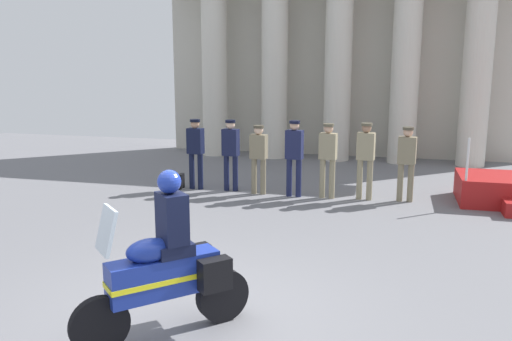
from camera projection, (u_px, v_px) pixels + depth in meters
ground_plane at (191, 319)px, 6.44m from camera, size 28.64×28.64×0.00m
colonnade_backdrop at (340, 55)px, 16.87m from camera, size 11.60×1.68×6.15m
officer_in_row_0 at (196, 148)px, 12.91m from camera, size 0.40×0.26×1.70m
officer_in_row_1 at (231, 149)px, 12.74m from camera, size 0.40×0.26×1.70m
officer_in_row_2 at (259, 154)px, 12.43m from camera, size 0.40×0.26×1.62m
officer_in_row_3 at (294, 152)px, 12.17m from camera, size 0.40×0.26×1.75m
officer_in_row_4 at (328, 154)px, 12.03m from camera, size 0.40×0.26×1.70m
officer_in_row_5 at (366, 155)px, 11.89m from camera, size 0.40×0.26×1.73m
officer_in_row_6 at (407, 158)px, 11.74m from camera, size 0.40×0.26×1.66m
motorcycle_with_rider at (170, 268)px, 5.94m from camera, size 1.55×1.58×1.90m
briefcase_on_ground at (180, 181)px, 13.11m from camera, size 0.10×0.32×0.36m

